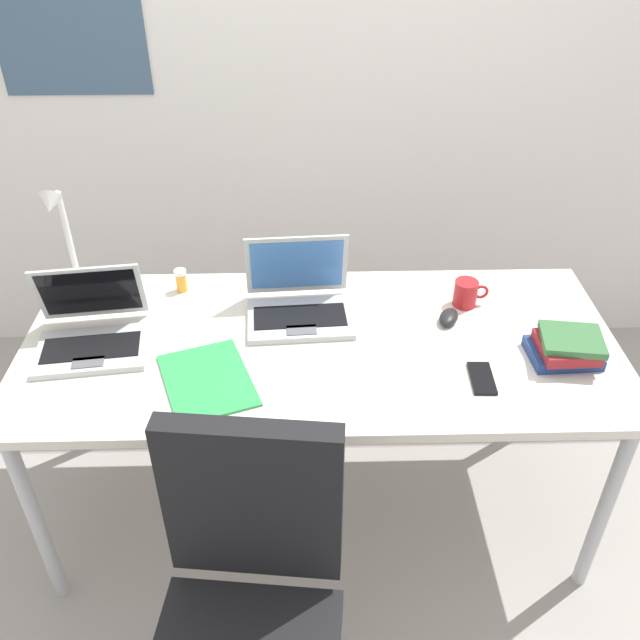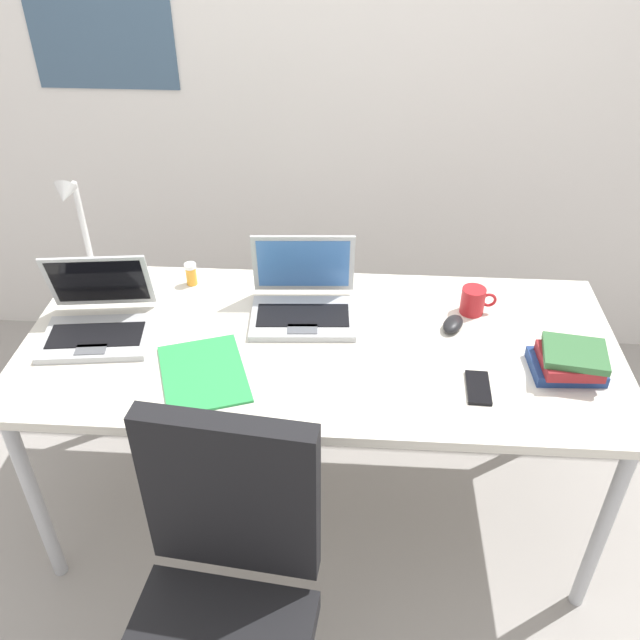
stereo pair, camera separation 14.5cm
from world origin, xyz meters
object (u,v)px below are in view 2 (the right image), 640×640
paper_folder_front_left (203,373)px  coffee_mug (473,301)px  laptop_mid_desk (303,301)px  cell_phone (478,388)px  office_chair (221,640)px  desk_lamp (80,232)px  pill_bottle (191,274)px  laptop_front_left (97,320)px  book_stack (569,362)px  computer_mouse (453,324)px

paper_folder_front_left → coffee_mug: 0.88m
laptop_mid_desk → cell_phone: (0.51, -0.33, -0.04)m
office_chair → desk_lamp: bearing=120.4°
pill_bottle → laptop_mid_desk: bearing=-21.0°
laptop_front_left → paper_folder_front_left: (0.36, -0.18, -0.04)m
pill_bottle → office_chair: office_chair is taller
cell_phone → coffee_mug: 0.38m
coffee_mug → laptop_mid_desk: bearing=-175.5°
desk_lamp → paper_folder_front_left: 0.69m
book_stack → desk_lamp: bearing=165.9°
book_stack → paper_folder_front_left: size_ratio=0.67×
desk_lamp → pill_bottle: (0.34, 0.02, -0.16)m
paper_folder_front_left → laptop_front_left: bearing=153.5°
coffee_mug → office_chair: (-0.67, -0.95, -0.39)m
laptop_mid_desk → laptop_front_left: 0.63m
laptop_mid_desk → office_chair: laptop_mid_desk is taller
laptop_front_left → pill_bottle: 0.37m
book_stack → office_chair: size_ratio=0.21×
book_stack → paper_folder_front_left: (-1.03, -0.07, -0.04)m
desk_lamp → coffee_mug: bearing=-4.0°
coffee_mug → book_stack: bearing=-51.3°
laptop_front_left → cell_phone: 1.15m
cell_phone → coffee_mug: size_ratio=1.20×
paper_folder_front_left → coffee_mug: size_ratio=2.74×
desk_lamp → pill_bottle: size_ratio=5.07×
laptop_front_left → coffee_mug: bearing=9.0°
computer_mouse → office_chair: size_ratio=0.10×
laptop_mid_desk → computer_mouse: (0.47, -0.05, -0.03)m
pill_bottle → office_chair: (0.27, -1.06, -0.38)m
pill_bottle → desk_lamp: bearing=-176.8°
coffee_mug → office_chair: 1.22m
computer_mouse → paper_folder_front_left: size_ratio=0.31×
book_stack → coffee_mug: 0.37m
paper_folder_front_left → computer_mouse: bearing=20.2°
pill_bottle → book_stack: (1.17, -0.40, 0.00)m
pill_bottle → coffee_mug: 0.94m
computer_mouse → pill_bottle: (-0.86, 0.20, 0.02)m
laptop_mid_desk → computer_mouse: laptop_mid_desk is taller
desk_lamp → office_chair: desk_lamp is taller
desk_lamp → cell_phone: size_ratio=2.94×
cell_phone → office_chair: size_ratio=0.14×
pill_bottle → coffee_mug: (0.93, -0.11, 0.00)m
pill_bottle → paper_folder_front_left: (0.14, -0.47, -0.04)m
laptop_mid_desk → cell_phone: laptop_mid_desk is taller
laptop_mid_desk → coffee_mug: bearing=4.5°
desk_lamp → book_stack: bearing=-14.1°
laptop_front_left → cell_phone: (1.13, -0.19, -0.04)m
desk_lamp → office_chair: (0.61, -1.04, -0.54)m
laptop_mid_desk → paper_folder_front_left: bearing=-128.9°
laptop_mid_desk → coffee_mug: laptop_mid_desk is taller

